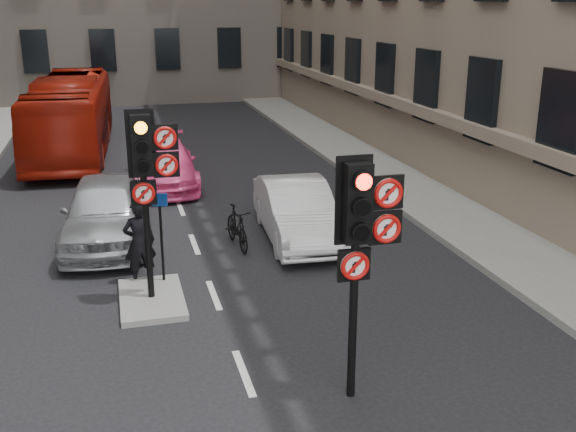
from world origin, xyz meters
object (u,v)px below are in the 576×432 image
bus_red (71,116)px  info_sign (161,225)px  car_white (297,211)px  motorcycle (237,227)px  car_silver (105,211)px  motorcyclist (140,242)px  signal_far (148,165)px  car_pink (164,164)px  signal_near (362,228)px

bus_red → info_sign: bus_red is taller
car_white → info_sign: bearing=-145.3°
bus_red → motorcycle: 12.27m
car_silver → bus_red: bearing=101.3°
bus_red → info_sign: bearing=-77.8°
motorcycle → motorcyclist: size_ratio=0.93×
car_silver → signal_far: bearing=-71.4°
car_pink → motorcyclist: size_ratio=2.66×
car_white → info_sign: size_ratio=2.35×
signal_far → car_white: size_ratio=0.83×
signal_near → car_silver: (-3.47, 7.67, -1.79)m
signal_far → car_pink: size_ratio=0.76×
motorcycle → info_sign: bearing=-140.8°
signal_far → motorcyclist: 2.09m
car_white → info_sign: 3.97m
motorcyclist → bus_red: bearing=-90.4°
car_pink → motorcycle: 6.14m
signal_near → info_sign: signal_near is taller
bus_red → motorcyclist: size_ratio=5.86×
car_white → bus_red: 12.65m
car_white → car_pink: 6.40m
car_pink → info_sign: size_ratio=2.57×
car_silver → info_sign: size_ratio=2.54×
car_white → motorcycle: bearing=-168.6°
signal_near → motorcyclist: 5.99m
signal_far → info_sign: bearing=73.9°
bus_red → motorcyclist: (1.77, -13.11, -0.56)m
car_pink → motorcycle: bearing=-77.7°
car_white → motorcyclist: bearing=-151.4°
car_pink → motorcyclist: (-1.12, -7.59, 0.20)m
car_silver → car_pink: size_ratio=0.99×
signal_far → car_white: signal_far is taller
signal_far → car_silver: (-0.87, 3.67, -1.91)m
signal_near → car_pink: bearing=97.6°
signal_near → car_white: (0.97, 6.77, -1.87)m
signal_far → signal_near: bearing=-57.0°
car_silver → motorcycle: car_silver is taller
signal_far → car_silver: bearing=103.3°
signal_near → signal_far: size_ratio=1.00×
bus_red → info_sign: size_ratio=5.66×
motorcycle → signal_far: bearing=-134.2°
car_white → bus_red: bearing=119.7°
motorcyclist → info_sign: bearing=139.9°
signal_far → motorcyclist: (-0.21, 1.01, -1.82)m
motorcycle → car_white: bearing=2.5°
info_sign → signal_near: bearing=-46.4°
signal_far → bus_red: bearing=98.0°
signal_near → signal_far: bearing=123.0°
signal_far → car_white: (3.57, 2.77, -1.99)m
info_sign → bus_red: bearing=116.2°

